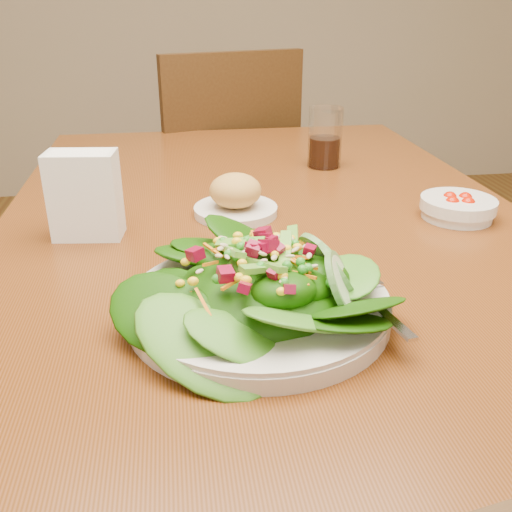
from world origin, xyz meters
The scene contains 7 objects.
dining_table centered at (0.00, 0.00, 0.65)m, with size 0.90×1.40×0.75m.
chair_far centered at (-0.01, 0.87, 0.50)m, with size 0.54×0.54×0.95m.
salad_plate centered at (-0.05, -0.30, 0.78)m, with size 0.31×0.31×0.09m.
bread_plate centered at (-0.05, 0.04, 0.78)m, with size 0.14×0.14×0.07m.
tomato_bowl centered at (0.32, -0.03, 0.77)m, with size 0.12×0.12×0.04m.
drinking_glass centered at (0.17, 0.30, 0.80)m, with size 0.07×0.07×0.13m.
napkin_holder centered at (-0.29, -0.02, 0.82)m, with size 0.11×0.07×0.13m.
Camera 1 is at (-0.15, -0.88, 1.10)m, focal length 40.00 mm.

